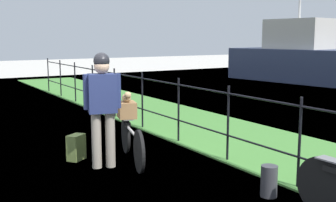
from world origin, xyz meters
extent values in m
plane|color=beige|center=(0.00, 0.00, 0.00)|extent=(60.00, 60.00, 0.00)
cube|color=#478438|center=(0.00, 3.08, 0.01)|extent=(27.00, 2.40, 0.03)
cylinder|color=black|center=(-9.00, 1.99, 0.59)|extent=(0.04, 0.04, 1.17)
cylinder|color=black|center=(-7.62, 1.99, 0.59)|extent=(0.04, 0.04, 1.17)
cylinder|color=black|center=(-6.23, 1.99, 0.59)|extent=(0.04, 0.04, 1.17)
cylinder|color=black|center=(-4.85, 1.99, 0.59)|extent=(0.04, 0.04, 1.17)
cylinder|color=black|center=(-3.46, 1.99, 0.59)|extent=(0.04, 0.04, 1.17)
cylinder|color=black|center=(-2.08, 1.99, 0.59)|extent=(0.04, 0.04, 1.17)
cylinder|color=black|center=(-0.69, 1.99, 0.59)|extent=(0.04, 0.04, 1.17)
cylinder|color=black|center=(0.69, 1.99, 0.59)|extent=(0.04, 0.04, 1.17)
cylinder|color=black|center=(2.08, 1.99, 0.59)|extent=(0.04, 0.04, 1.17)
cylinder|color=black|center=(0.00, 1.99, 0.41)|extent=(18.00, 0.03, 0.03)
cylinder|color=black|center=(0.00, 1.99, 1.06)|extent=(18.00, 0.03, 0.03)
cylinder|color=black|center=(0.46, 0.58, 0.31)|extent=(0.60, 0.21, 0.62)
cylinder|color=black|center=(-0.57, 0.87, 0.31)|extent=(0.60, 0.21, 0.62)
cylinder|color=#BCB7B2|center=(-0.05, 0.72, 0.48)|extent=(0.82, 0.27, 0.04)
cube|color=black|center=(-0.45, 0.84, 0.52)|extent=(0.22, 0.14, 0.06)
cube|color=slate|center=(-0.45, 0.84, 0.61)|extent=(0.39, 0.25, 0.02)
cube|color=olive|center=(-0.45, 0.84, 0.74)|extent=(0.43, 0.36, 0.26)
ellipsoid|color=tan|center=(-0.45, 0.84, 0.94)|extent=(0.31, 0.21, 0.13)
sphere|color=tan|center=(-0.34, 0.80, 1.00)|extent=(0.11, 0.11, 0.11)
cylinder|color=gray|center=(0.00, 0.35, 0.41)|extent=(0.14, 0.14, 0.82)
cylinder|color=gray|center=(-0.06, 0.15, 0.41)|extent=(0.14, 0.14, 0.82)
cube|color=navy|center=(-0.03, 0.25, 1.10)|extent=(0.36, 0.46, 0.56)
cylinder|color=navy|center=(0.03, 0.46, 1.13)|extent=(0.10, 0.10, 0.50)
cylinder|color=navy|center=(-0.09, 0.04, 1.13)|extent=(0.10, 0.10, 0.50)
sphere|color=tan|center=(-0.03, 0.25, 1.49)|extent=(0.22, 0.22, 0.22)
sphere|color=black|center=(-0.03, 0.25, 1.57)|extent=(0.23, 0.23, 0.23)
cube|color=olive|center=(-0.60, 0.03, 0.20)|extent=(0.31, 0.33, 0.40)
cylinder|color=#38383D|center=(2.08, 1.49, 0.19)|extent=(0.20, 0.20, 0.38)
cylinder|color=black|center=(2.77, 1.57, 0.32)|extent=(0.65, 0.06, 0.65)
cube|color=black|center=(2.89, 1.57, 0.55)|extent=(0.20, 0.10, 0.06)
cube|color=slate|center=(2.89, 1.57, 0.64)|extent=(0.36, 0.17, 0.02)
cube|color=#2D3856|center=(-7.05, 12.23, 0.69)|extent=(6.11, 3.12, 1.39)
cube|color=#B7B2A8|center=(-7.05, 12.23, 2.02)|extent=(2.77, 1.98, 1.27)
cylinder|color=#B2B2B2|center=(-7.05, 12.23, 3.46)|extent=(0.10, 0.10, 1.60)
camera|label=1|loc=(5.56, -2.07, 1.90)|focal=44.94mm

